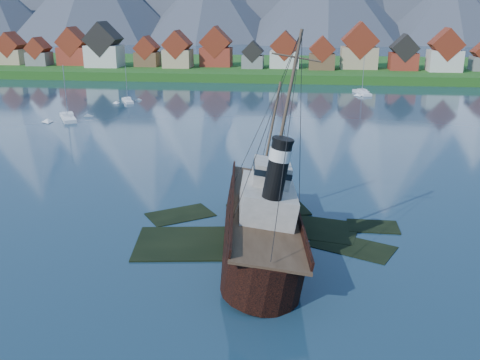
# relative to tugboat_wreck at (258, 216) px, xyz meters

# --- Properties ---
(ground) EXTENTS (1400.00, 1400.00, 0.00)m
(ground) POSITION_rel_tugboat_wreck_xyz_m (-1.55, 0.95, -3.13)
(ground) COLOR #172F41
(ground) RESTS_ON ground
(shoal) EXTENTS (31.71, 21.24, 1.14)m
(shoal) POSITION_rel_tugboat_wreck_xyz_m (0.22, 3.10, -3.48)
(shoal) COLOR black
(shoal) RESTS_ON ground
(shore_bank) EXTENTS (600.00, 80.00, 3.20)m
(shore_bank) POSITION_rel_tugboat_wreck_xyz_m (-1.55, 170.95, -3.13)
(shore_bank) COLOR #174413
(shore_bank) RESTS_ON ground
(seawall) EXTENTS (600.00, 2.50, 2.00)m
(seawall) POSITION_rel_tugboat_wreck_xyz_m (-1.55, 132.95, -3.13)
(seawall) COLOR #3F3D38
(seawall) RESTS_ON ground
(town) EXTENTS (250.96, 16.69, 17.30)m
(town) POSITION_rel_tugboat_wreck_xyz_m (-34.67, 153.13, 5.85)
(town) COLOR maroon
(town) RESTS_ON ground
(tugboat_wreck) EXTENTS (7.32, 31.55, 25.00)m
(tugboat_wreck) POSITION_rel_tugboat_wreck_xyz_m (0.00, 0.00, 0.00)
(tugboat_wreck) COLOR black
(tugboat_wreck) RESTS_ON ground
(sailboat_a) EXTENTS (7.83, 10.72, 13.24)m
(sailboat_a) POSITION_rel_tugboat_wreck_xyz_m (-50.70, 63.54, -2.84)
(sailboat_a) COLOR silver
(sailboat_a) RESTS_ON ground
(sailboat_c) EXTENTS (5.56, 8.03, 10.35)m
(sailboat_c) POSITION_rel_tugboat_wreck_xyz_m (-44.54, 88.89, -2.90)
(sailboat_c) COLOR silver
(sailboat_c) RESTS_ON ground
(sailboat_e) EXTENTS (5.08, 10.64, 11.98)m
(sailboat_e) POSITION_rel_tugboat_wreck_xyz_m (21.96, 111.51, -2.87)
(sailboat_e) COLOR silver
(sailboat_e) RESTS_ON ground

